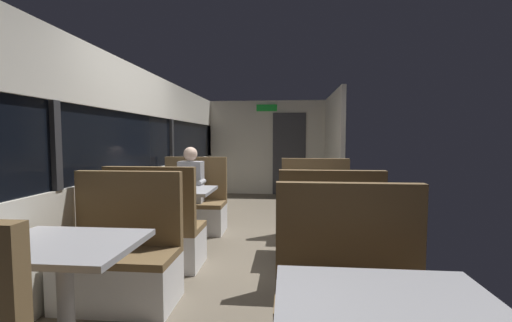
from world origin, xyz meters
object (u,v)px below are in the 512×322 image
Objects in this scene: bench_mid_window_facing_entry at (193,209)px; bench_rear_aisle_facing_end at (328,248)px; seated_passenger at (192,196)px; coffee_cup_primary at (313,192)px; coffee_cup_secondary at (163,185)px; bench_rear_aisle_facing_entry at (316,215)px; bench_near_window_facing_entry at (121,264)px; bench_mid_window_facing_end at (157,237)px; dining_table_mid_window at (178,197)px; dining_table_rear_aisle at (321,202)px; bench_front_aisle_facing_entry at (352,312)px; dining_table_near_window at (64,258)px.

bench_mid_window_facing_entry and bench_rear_aisle_facing_end have the same top height.
bench_mid_window_facing_entry is 0.22m from seated_passenger.
bench_mid_window_facing_entry is 2.03m from coffee_cup_primary.
coffee_cup_secondary is at bearing 155.44° from bench_rear_aisle_facing_end.
bench_rear_aisle_facing_entry is 0.87× the size of seated_passenger.
bench_rear_aisle_facing_end is 1.40m from bench_rear_aisle_facing_entry.
bench_near_window_facing_entry is 0.87× the size of seated_passenger.
dining_table_mid_window is at bearing 90.00° from bench_mid_window_facing_end.
bench_mid_window_facing_end reaches higher than dining_table_mid_window.
dining_table_rear_aisle is 1.97m from seated_passenger.
bench_front_aisle_facing_entry is (1.79, -0.60, 0.00)m from bench_near_window_facing_entry.
bench_rear_aisle_facing_end is (1.79, -1.60, 0.00)m from bench_mid_window_facing_entry.
seated_passenger is (-1.79, 1.53, 0.21)m from bench_rear_aisle_facing_end.
bench_near_window_facing_entry is 1.00× the size of bench_front_aisle_facing_entry.
bench_near_window_facing_entry reaches higher than dining_table_mid_window.
bench_near_window_facing_entry is at bearing -90.00° from bench_mid_window_facing_entry.
bench_rear_aisle_facing_entry is at bearing 90.00° from dining_table_rear_aisle.
bench_mid_window_facing_end is 1.22× the size of dining_table_rear_aisle.
bench_mid_window_facing_end is 12.22× the size of coffee_cup_primary.
bench_rear_aisle_facing_entry is (0.00, 2.58, 0.00)m from bench_front_aisle_facing_entry.
bench_near_window_facing_entry is at bearing -90.00° from bench_mid_window_facing_end.
dining_table_near_window and dining_table_rear_aisle have the same top height.
bench_mid_window_facing_entry is 1.80m from bench_rear_aisle_facing_entry.
bench_rear_aisle_facing_entry is 0.96m from coffee_cup_primary.
coffee_cup_secondary is at bearing 169.68° from coffee_cup_primary.
bench_front_aisle_facing_entry reaches higher than dining_table_near_window.
dining_table_rear_aisle is at bearing -6.02° from coffee_cup_secondary.
seated_passenger reaches higher than bench_mid_window_facing_end.
seated_passenger reaches higher than dining_table_mid_window.
bench_front_aisle_facing_entry is 1.90m from dining_table_rear_aisle.
bench_mid_window_facing_end is 1.00× the size of bench_front_aisle_facing_entry.
bench_rear_aisle_facing_end is 2.36m from seated_passenger.
bench_mid_window_facing_end reaches higher than coffee_cup_primary.
bench_near_window_facing_entry and bench_front_aisle_facing_entry have the same top height.
seated_passenger is at bearing 90.00° from dining_table_near_window.
dining_table_near_window is 0.77m from bench_near_window_facing_entry.
dining_table_mid_window is 10.00× the size of coffee_cup_secondary.
dining_table_mid_window is 1.00× the size of dining_table_rear_aisle.
bench_mid_window_facing_entry is at bearing 138.23° from bench_rear_aisle_facing_end.
bench_rear_aisle_facing_entry reaches higher than coffee_cup_primary.
seated_passenger is at bearing 90.00° from bench_mid_window_facing_end.
bench_mid_window_facing_entry is 0.85m from coffee_cup_secondary.
bench_mid_window_facing_end is at bearing 90.00° from dining_table_near_window.
bench_mid_window_facing_entry is at bearing 90.00° from dining_table_near_window.
bench_rear_aisle_facing_entry is at bearing 15.59° from dining_table_mid_window.
bench_front_aisle_facing_entry is at bearing -86.62° from coffee_cup_primary.
coffee_cup_primary is at bearing 93.38° from bench_front_aisle_facing_entry.
coffee_cup_primary is at bearing -31.48° from bench_mid_window_facing_entry.
bench_rear_aisle_facing_end is (1.79, -0.90, -0.31)m from dining_table_mid_window.
seated_passenger is at bearing 90.00° from dining_table_mid_window.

